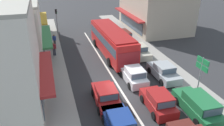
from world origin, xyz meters
The scene contains 20 objects.
ground_plane centered at (0.00, 0.00, 0.00)m, with size 140.00×140.00×0.00m, color #2D2D30.
lane_centre_line centered at (0.00, 4.00, 0.00)m, with size 0.20×28.00×0.01m, color silver.
sidewalk_left centered at (-6.80, 6.00, 0.07)m, with size 5.20×44.00×0.14m, color gray.
kerb_right centered at (6.20, 6.00, 0.06)m, with size 2.80×44.00×0.12m, color gray.
shopfront_mid_block centered at (-10.18, 9.64, 3.41)m, with size 8.87×9.08×6.82m.
shopfront_far_end centered at (-10.18, 18.38, 3.54)m, with size 8.48×8.16×7.09m.
building_right_far centered at (11.48, 16.90, 4.56)m, with size 9.24×11.61×9.12m.
city_bus centered at (1.57, 8.27, 1.88)m, with size 2.91×10.91×3.23m.
sedan_behind_bus_mid centered at (-1.79, -4.75, 0.66)m, with size 2.00×4.25×1.47m.
sedan_queue_gap_filler centered at (-1.77, -1.23, 0.66)m, with size 2.00×4.26×1.47m.
hatchback_adjacent_lane_lead centered at (1.87, -3.15, 0.71)m, with size 1.91×3.75×1.54m.
hatchback_queue_far_back centered at (1.65, 1.29, 0.71)m, with size 1.86×3.72×1.54m.
parked_wagon_kerb_front centered at (4.45, -4.48, 0.75)m, with size 2.05×4.56×1.58m.
parked_sedan_kerb_second centered at (4.76, 1.23, 0.66)m, with size 1.91×4.20×1.47m.
parked_sedan_kerb_third centered at (4.55, 6.89, 0.66)m, with size 2.00×4.25×1.47m.
parked_wagon_kerb_rear centered at (4.43, 12.43, 0.75)m, with size 2.01×4.53×1.58m.
traffic_light_downstreet centered at (-4.15, 17.04, 2.85)m, with size 0.32×0.24×4.20m.
directional_road_sign centered at (5.92, -2.45, 2.70)m, with size 0.10×1.40×3.60m.
pedestrian_with_handbag_near centered at (-5.18, 9.77, 1.07)m, with size 0.66×0.37×1.63m.
pedestrian_browsing_midblock centered at (-4.92, 12.82, 1.07)m, with size 0.47×0.40×1.63m.
Camera 1 is at (-5.59, -15.37, 10.63)m, focal length 35.00 mm.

